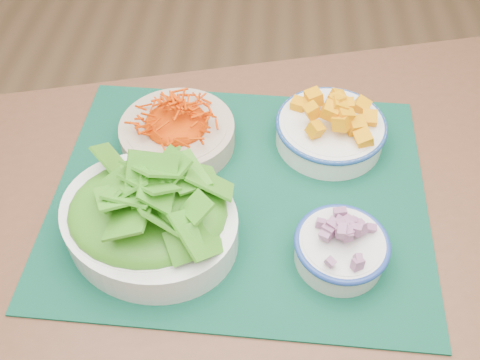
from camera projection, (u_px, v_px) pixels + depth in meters
The scene contains 6 objects.
table at pixel (275, 256), 0.89m from camera, with size 1.28×1.01×0.75m.
placemat at pixel (240, 193), 0.83m from camera, with size 0.57×0.47×0.00m, color #042F22.
carrot_bowl at pixel (177, 129), 0.88m from camera, with size 0.23×0.23×0.07m.
squash_bowl at pixel (331, 124), 0.87m from camera, with size 0.21×0.21×0.09m.
lettuce_bowl at pixel (148, 212), 0.74m from camera, with size 0.32×0.30×0.12m.
onion_bowl at pixel (341, 245), 0.73m from camera, with size 0.15×0.15×0.07m.
Camera 1 is at (0.18, -0.44, 1.40)m, focal length 40.00 mm.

